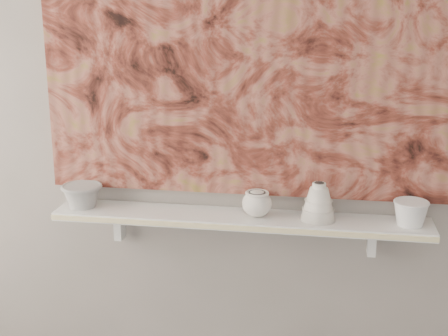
% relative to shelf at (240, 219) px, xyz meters
% --- Properties ---
extents(wall_back, '(3.60, 0.00, 3.60)m').
position_rel_shelf_xyz_m(wall_back, '(0.00, 0.09, 0.44)').
color(wall_back, gray).
rests_on(wall_back, floor).
extents(shelf, '(1.40, 0.18, 0.03)m').
position_rel_shelf_xyz_m(shelf, '(0.00, 0.00, 0.00)').
color(shelf, white).
rests_on(shelf, wall_back).
extents(shelf_stripe, '(1.40, 0.01, 0.02)m').
position_rel_shelf_xyz_m(shelf_stripe, '(0.00, -0.09, 0.00)').
color(shelf_stripe, beige).
rests_on(shelf_stripe, shelf).
extents(bracket_left, '(0.03, 0.06, 0.12)m').
position_rel_shelf_xyz_m(bracket_left, '(-0.49, 0.06, -0.07)').
color(bracket_left, white).
rests_on(bracket_left, wall_back).
extents(bracket_right, '(0.03, 0.06, 0.12)m').
position_rel_shelf_xyz_m(bracket_right, '(0.49, 0.06, -0.07)').
color(bracket_right, white).
rests_on(bracket_right, wall_back).
extents(painting, '(1.50, 0.02, 1.10)m').
position_rel_shelf_xyz_m(painting, '(0.00, 0.08, 0.62)').
color(painting, maroon).
rests_on(painting, wall_back).
extents(house_motif, '(0.09, 0.00, 0.08)m').
position_rel_shelf_xyz_m(house_motif, '(0.45, 0.07, 0.32)').
color(house_motif, black).
rests_on(house_motif, painting).
extents(bowl_grey, '(0.20, 0.20, 0.09)m').
position_rel_shelf_xyz_m(bowl_grey, '(-0.61, 0.00, 0.06)').
color(bowl_grey, gray).
rests_on(bowl_grey, shelf).
extents(cup_cream, '(0.14, 0.14, 0.10)m').
position_rel_shelf_xyz_m(cup_cream, '(0.06, 0.00, 0.06)').
color(cup_cream, white).
rests_on(cup_cream, shelf).
extents(bell_vessel, '(0.16, 0.16, 0.14)m').
position_rel_shelf_xyz_m(bell_vessel, '(0.29, 0.00, 0.09)').
color(bell_vessel, white).
rests_on(bell_vessel, shelf).
extents(bowl_white, '(0.17, 0.17, 0.09)m').
position_rel_shelf_xyz_m(bowl_white, '(0.61, 0.00, 0.06)').
color(bowl_white, silver).
rests_on(bowl_white, shelf).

